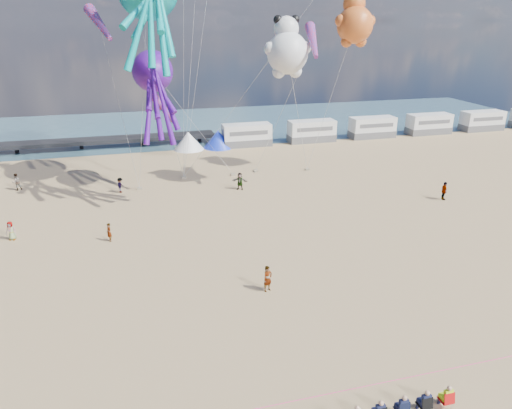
% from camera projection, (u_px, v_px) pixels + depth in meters
% --- Properties ---
extents(ground, '(120.00, 120.00, 0.00)m').
position_uv_depth(ground, '(309.00, 326.00, 25.82)').
color(ground, tan).
rests_on(ground, ground).
extents(water, '(120.00, 120.00, 0.00)m').
position_uv_depth(water, '(190.00, 125.00, 75.16)').
color(water, '#365767').
rests_on(water, ground).
extents(motorhome_0, '(6.60, 2.50, 3.00)m').
position_uv_depth(motorhome_0, '(247.00, 135.00, 62.55)').
color(motorhome_0, silver).
rests_on(motorhome_0, ground).
extents(motorhome_1, '(6.60, 2.50, 3.00)m').
position_uv_depth(motorhome_1, '(312.00, 131.00, 64.78)').
color(motorhome_1, silver).
rests_on(motorhome_1, ground).
extents(motorhome_2, '(6.60, 2.50, 3.00)m').
position_uv_depth(motorhome_2, '(372.00, 127.00, 67.00)').
color(motorhome_2, silver).
rests_on(motorhome_2, ground).
extents(motorhome_3, '(6.60, 2.50, 3.00)m').
position_uv_depth(motorhome_3, '(429.00, 124.00, 69.22)').
color(motorhome_3, silver).
rests_on(motorhome_3, ground).
extents(motorhome_4, '(6.60, 2.50, 3.00)m').
position_uv_depth(motorhome_4, '(482.00, 121.00, 71.45)').
color(motorhome_4, silver).
rests_on(motorhome_4, ground).
extents(tent_white, '(4.00, 4.00, 2.40)m').
position_uv_depth(tent_white, '(188.00, 141.00, 60.79)').
color(tent_white, white).
rests_on(tent_white, ground).
extents(tent_blue, '(4.00, 4.00, 2.40)m').
position_uv_depth(tent_blue, '(218.00, 139.00, 61.73)').
color(tent_blue, '#1933CC').
rests_on(tent_blue, ground).
extents(spectator_row, '(6.10, 0.90, 1.30)m').
position_uv_depth(spectator_row, '(402.00, 406.00, 19.66)').
color(spectator_row, black).
rests_on(spectator_row, ground).
extents(rope_line, '(34.00, 0.03, 0.03)m').
position_uv_depth(rope_line, '(347.00, 390.00, 21.33)').
color(rope_line, '#F2338C').
rests_on(rope_line, ground).
extents(standing_person, '(0.76, 0.65, 1.76)m').
position_uv_depth(standing_person, '(268.00, 279.00, 28.90)').
color(standing_person, tan).
rests_on(standing_person, ground).
extents(beachgoer_0, '(0.63, 0.48, 1.54)m').
position_uv_depth(beachgoer_0, '(11.00, 231.00, 35.75)').
color(beachgoer_0, '#7F6659').
rests_on(beachgoer_0, ground).
extents(beachgoer_1, '(1.03, 0.94, 1.76)m').
position_uv_depth(beachgoer_1, '(16.00, 182.00, 46.23)').
color(beachgoer_1, '#7F6659').
rests_on(beachgoer_1, ground).
extents(beachgoer_2, '(0.79, 0.90, 1.55)m').
position_uv_depth(beachgoer_2, '(120.00, 185.00, 45.62)').
color(beachgoer_2, '#7F6659').
rests_on(beachgoer_2, ground).
extents(beachgoer_3, '(0.96, 1.31, 1.81)m').
position_uv_depth(beachgoer_3, '(444.00, 191.00, 43.70)').
color(beachgoer_3, '#7F6659').
rests_on(beachgoer_3, ground).
extents(beachgoer_4, '(1.12, 0.81, 1.77)m').
position_uv_depth(beachgoer_4, '(240.00, 181.00, 46.42)').
color(beachgoer_4, '#7F6659').
rests_on(beachgoer_4, ground).
extents(beachgoer_5, '(0.95, 1.46, 1.51)m').
position_uv_depth(beachgoer_5, '(109.00, 232.00, 35.50)').
color(beachgoer_5, '#7F6659').
rests_on(beachgoer_5, ground).
extents(sandbag_a, '(0.50, 0.35, 0.22)m').
position_uv_depth(sandbag_a, '(139.00, 189.00, 46.66)').
color(sandbag_a, gray).
rests_on(sandbag_a, ground).
extents(sandbag_b, '(0.50, 0.35, 0.22)m').
position_uv_depth(sandbag_b, '(233.00, 174.00, 50.93)').
color(sandbag_b, gray).
rests_on(sandbag_b, ground).
extents(sandbag_c, '(0.50, 0.35, 0.22)m').
position_uv_depth(sandbag_c, '(307.00, 169.00, 52.68)').
color(sandbag_c, gray).
rests_on(sandbag_c, ground).
extents(sandbag_d, '(0.50, 0.35, 0.22)m').
position_uv_depth(sandbag_d, '(256.00, 171.00, 52.23)').
color(sandbag_d, gray).
rests_on(sandbag_d, ground).
extents(sandbag_e, '(0.50, 0.35, 0.22)m').
position_uv_depth(sandbag_e, '(184.00, 177.00, 50.04)').
color(sandbag_e, gray).
rests_on(sandbag_e, ground).
extents(kite_octopus_purple, '(6.20, 9.54, 10.08)m').
position_uv_depth(kite_octopus_purple, '(152.00, 71.00, 42.69)').
color(kite_octopus_purple, '#440D82').
extents(kite_panda, '(4.98, 4.73, 6.54)m').
position_uv_depth(kite_panda, '(288.00, 53.00, 42.04)').
color(kite_panda, silver).
extents(kite_teddy_orange, '(4.88, 4.65, 6.24)m').
position_uv_depth(kite_teddy_orange, '(355.00, 25.00, 45.70)').
color(kite_teddy_orange, orange).
extents(windsock_left, '(3.06, 7.30, 7.27)m').
position_uv_depth(windsock_left, '(99.00, 23.00, 41.71)').
color(windsock_left, red).
extents(windsock_mid, '(2.34, 5.84, 5.77)m').
position_uv_depth(windsock_mid, '(313.00, 41.00, 41.61)').
color(windsock_mid, red).
extents(windsock_right, '(3.14, 5.47, 5.60)m').
position_uv_depth(windsock_right, '(165.00, 110.00, 43.59)').
color(windsock_right, red).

